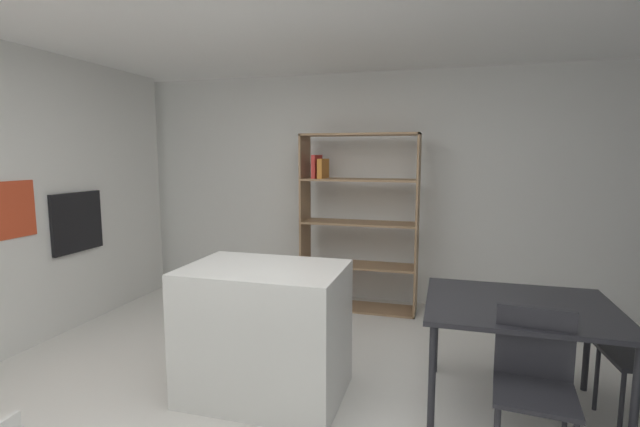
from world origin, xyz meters
name	(u,v)px	position (x,y,z in m)	size (l,w,h in m)	color
ground_plane	(275,426)	(0.00, 0.00, 0.00)	(8.86, 8.86, 0.00)	silver
back_partition	(359,188)	(0.00, 2.72, 1.32)	(6.45, 0.06, 2.63)	silver
built_in_oven	(77,222)	(-2.50, 1.10, 1.05)	(0.06, 0.61, 0.59)	black
kitchen_island	(265,331)	(-0.21, 0.35, 0.47)	(1.10, 0.77, 0.93)	silver
open_bookshelf	(353,224)	(0.02, 2.33, 0.96)	(1.27, 0.38, 1.93)	#997551
dining_table	(519,314)	(1.48, 0.59, 0.68)	(1.18, 0.99, 0.74)	#232328
dining_chair_near	(534,374)	(1.49, 0.06, 0.52)	(0.45, 0.45, 0.86)	#232328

